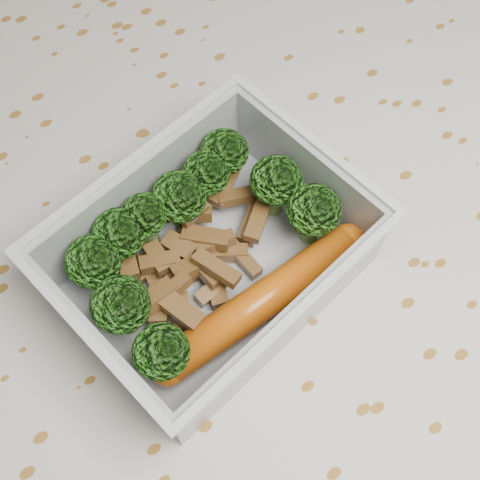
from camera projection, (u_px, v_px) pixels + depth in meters
ground_plane at (240, 450)px, 1.12m from camera, size 4.00×4.00×0.00m
dining_table at (240, 311)px, 0.53m from camera, size 1.40×0.90×0.75m
tablecloth at (240, 286)px, 0.48m from camera, size 1.46×0.96×0.19m
lunch_container at (212, 262)px, 0.43m from camera, size 0.21×0.18×0.07m
broccoli_florets at (186, 230)px, 0.42m from camera, size 0.17×0.13×0.05m
meat_pile at (194, 257)px, 0.43m from camera, size 0.11×0.10×0.03m
sausage at (262, 301)px, 0.41m from camera, size 0.16×0.04×0.02m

